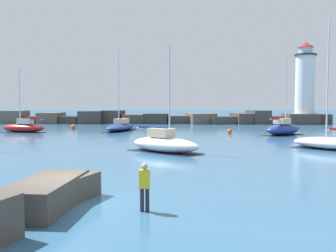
% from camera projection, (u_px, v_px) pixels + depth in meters
% --- Properties ---
extents(ground_plane, '(600.00, 600.00, 0.00)m').
position_uv_depth(ground_plane, '(70.00, 205.00, 13.38)').
color(ground_plane, '#336084').
extents(open_sea_beyond, '(400.00, 116.00, 0.01)m').
position_uv_depth(open_sea_beyond, '(167.00, 113.00, 125.55)').
color(open_sea_beyond, '#235175').
rests_on(open_sea_beyond, ground).
extents(breakwater_jetty, '(57.52, 6.67, 2.31)m').
position_uv_depth(breakwater_jetty, '(163.00, 118.00, 65.51)').
color(breakwater_jetty, brown).
rests_on(breakwater_jetty, ground).
extents(lighthouse, '(4.34, 4.34, 14.00)m').
position_uv_depth(lighthouse, '(305.00, 89.00, 64.49)').
color(lighthouse, gray).
rests_on(lighthouse, ground).
extents(sailboat_moored_0, '(6.17, 5.56, 7.82)m').
position_uv_depth(sailboat_moored_0, '(164.00, 143.00, 27.73)').
color(sailboat_moored_0, white).
rests_on(sailboat_moored_0, ground).
extents(sailboat_moored_1, '(3.86, 8.36, 10.50)m').
position_uv_depth(sailboat_moored_1, '(121.00, 126.00, 48.61)').
color(sailboat_moored_1, navy).
rests_on(sailboat_moored_1, ground).
extents(sailboat_moored_3, '(5.71, 5.54, 9.08)m').
position_uv_depth(sailboat_moored_3, '(283.00, 129.00, 42.13)').
color(sailboat_moored_3, navy).
rests_on(sailboat_moored_3, ground).
extents(sailboat_moored_4, '(6.11, 3.34, 7.75)m').
position_uv_depth(sailboat_moored_4, '(24.00, 127.00, 46.04)').
color(sailboat_moored_4, maroon).
rests_on(sailboat_moored_4, ground).
extents(sailboat_moored_5, '(6.22, 5.85, 9.96)m').
position_uv_depth(sailboat_moored_5, '(332.00, 143.00, 29.17)').
color(sailboat_moored_5, silver).
rests_on(sailboat_moored_5, ground).
extents(mooring_buoy_orange_near, '(0.64, 0.64, 0.84)m').
position_uv_depth(mooring_buoy_orange_near, '(73.00, 127.00, 51.27)').
color(mooring_buoy_orange_near, '#EA5914').
rests_on(mooring_buoy_orange_near, ground).
extents(mooring_buoy_far_side, '(0.58, 0.58, 0.78)m').
position_uv_depth(mooring_buoy_far_side, '(230.00, 131.00, 44.18)').
color(mooring_buoy_far_side, '#EA5914').
rests_on(mooring_buoy_far_side, ground).
extents(person_on_rocks, '(0.36, 0.22, 1.64)m').
position_uv_depth(person_on_rocks, '(145.00, 185.00, 12.54)').
color(person_on_rocks, '#282833').
rests_on(person_on_rocks, ground).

